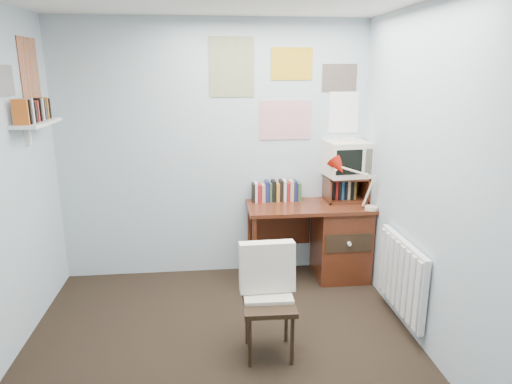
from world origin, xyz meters
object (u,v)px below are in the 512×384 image
desk (335,238)px  desk_lamp (373,187)px  wall_shelf (37,123)px  desk_chair (269,305)px  radiator (402,276)px  tv_riser (346,188)px  crt_tv (346,157)px

desk → desk_lamp: desk_lamp is taller
wall_shelf → desk_chair: bearing=-26.2°
wall_shelf → desk_lamp: bearing=3.2°
desk_chair → radiator: desk_chair is taller
tv_riser → radiator: (0.17, -1.04, -0.47)m
desk → desk_lamp: bearing=-39.3°
desk_lamp → tv_riser: bearing=108.0°
wall_shelf → crt_tv: bearing=10.7°
desk → desk_chair: desk_chair is taller
desk_lamp → crt_tv: (-0.15, 0.35, 0.22)m
crt_tv → desk: bearing=-137.4°
desk_chair → wall_shelf: wall_shelf is taller
desk → desk_lamp: (0.27, -0.22, 0.57)m
desk_lamp → wall_shelf: 2.92m
radiator → desk_chair: bearing=-164.7°
desk_lamp → tv_riser: size_ratio=1.08×
wall_shelf → desk: bearing=8.4°
desk_lamp → radiator: desk_lamp is taller
desk → desk_chair: 1.49m
desk_chair → wall_shelf: (-1.74, 0.86, 1.22)m
desk_chair → wall_shelf: bearing=155.2°
desk_chair → tv_riser: (0.95, 1.35, 0.49)m
desk_chair → crt_tv: size_ratio=2.01×
crt_tv → wall_shelf: (-2.69, -0.51, 0.42)m
desk → crt_tv: (0.12, 0.13, 0.79)m
desk → desk_chair: bearing=-123.9°
desk → crt_tv: bearing=48.5°
wall_shelf → radiator: bearing=-10.9°
desk → tv_riser: bearing=43.0°
desk → desk_chair: size_ratio=1.51×
desk → tv_riser: tv_riser is taller
desk_chair → desk_lamp: (1.10, 1.02, 0.58)m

